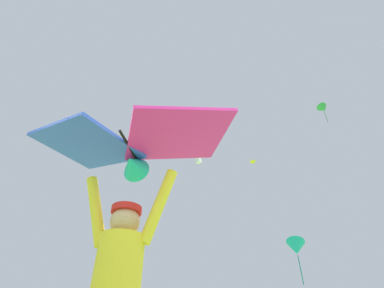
{
  "coord_description": "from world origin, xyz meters",
  "views": [
    {
      "loc": [
        1.11,
        -1.85,
        0.61
      ],
      "look_at": [
        -0.29,
        1.24,
        3.1
      ],
      "focal_mm": 27.82,
      "sensor_mm": 36.0,
      "label": 1
    }
  ],
  "objects_px": {
    "distant_kite_blue_high_left": "(139,118)",
    "distant_kite_green_low_right": "(323,109)",
    "distant_kite_white_mid_left": "(198,160)",
    "distant_kite_yellow_mid_right": "(253,161)",
    "held_stunt_kite": "(132,146)",
    "distant_kite_teal_overhead_distant": "(296,248)"
  },
  "relations": [
    {
      "from": "distant_kite_teal_overhead_distant",
      "to": "distant_kite_white_mid_left",
      "type": "xyz_separation_m",
      "value": [
        -8.95,
        3.44,
        12.05
      ]
    },
    {
      "from": "distant_kite_green_low_right",
      "to": "distant_kite_white_mid_left",
      "type": "xyz_separation_m",
      "value": [
        -13.61,
        4.12,
        0.82
      ]
    },
    {
      "from": "distant_kite_yellow_mid_right",
      "to": "distant_kite_blue_high_left",
      "type": "relative_size",
      "value": 0.65
    },
    {
      "from": "distant_kite_green_low_right",
      "to": "distant_kite_yellow_mid_right",
      "type": "bearing_deg",
      "value": 142.98
    },
    {
      "from": "held_stunt_kite",
      "to": "distant_kite_green_low_right",
      "type": "bearing_deg",
      "value": 78.92
    },
    {
      "from": "distant_kite_blue_high_left",
      "to": "distant_kite_yellow_mid_right",
      "type": "bearing_deg",
      "value": 81.37
    },
    {
      "from": "distant_kite_white_mid_left",
      "to": "distant_kite_yellow_mid_right",
      "type": "bearing_deg",
      "value": 17.27
    },
    {
      "from": "distant_kite_teal_overhead_distant",
      "to": "distant_kite_green_low_right",
      "type": "height_order",
      "value": "distant_kite_green_low_right"
    },
    {
      "from": "distant_kite_yellow_mid_right",
      "to": "distant_kite_white_mid_left",
      "type": "relative_size",
      "value": 0.64
    },
    {
      "from": "held_stunt_kite",
      "to": "distant_kite_green_low_right",
      "type": "xyz_separation_m",
      "value": [
        3.98,
        20.35,
        16.27
      ]
    },
    {
      "from": "distant_kite_blue_high_left",
      "to": "distant_kite_white_mid_left",
      "type": "xyz_separation_m",
      "value": [
        -3.08,
        15.93,
        7.55
      ]
    },
    {
      "from": "distant_kite_yellow_mid_right",
      "to": "distant_kite_white_mid_left",
      "type": "xyz_separation_m",
      "value": [
        -5.77,
        -1.79,
        0.74
      ]
    },
    {
      "from": "distant_kite_green_low_right",
      "to": "distant_kite_white_mid_left",
      "type": "distance_m",
      "value": 14.25
    },
    {
      "from": "held_stunt_kite",
      "to": "distant_kite_teal_overhead_distant",
      "type": "relative_size",
      "value": 0.57
    },
    {
      "from": "distant_kite_teal_overhead_distant",
      "to": "held_stunt_kite",
      "type": "bearing_deg",
      "value": -88.15
    },
    {
      "from": "held_stunt_kite",
      "to": "distant_kite_yellow_mid_right",
      "type": "xyz_separation_m",
      "value": [
        -3.86,
        26.26,
        16.36
      ]
    },
    {
      "from": "distant_kite_blue_high_left",
      "to": "distant_kite_teal_overhead_distant",
      "type": "bearing_deg",
      "value": 64.82
    },
    {
      "from": "held_stunt_kite",
      "to": "distant_kite_yellow_mid_right",
      "type": "relative_size",
      "value": 3.28
    },
    {
      "from": "distant_kite_yellow_mid_right",
      "to": "distant_kite_white_mid_left",
      "type": "height_order",
      "value": "distant_kite_white_mid_left"
    },
    {
      "from": "held_stunt_kite",
      "to": "distant_kite_blue_high_left",
      "type": "distance_m",
      "value": 14.38
    },
    {
      "from": "distant_kite_teal_overhead_distant",
      "to": "distant_kite_green_low_right",
      "type": "bearing_deg",
      "value": -8.29
    },
    {
      "from": "distant_kite_blue_high_left",
      "to": "distant_kite_green_low_right",
      "type": "height_order",
      "value": "distant_kite_green_low_right"
    }
  ]
}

